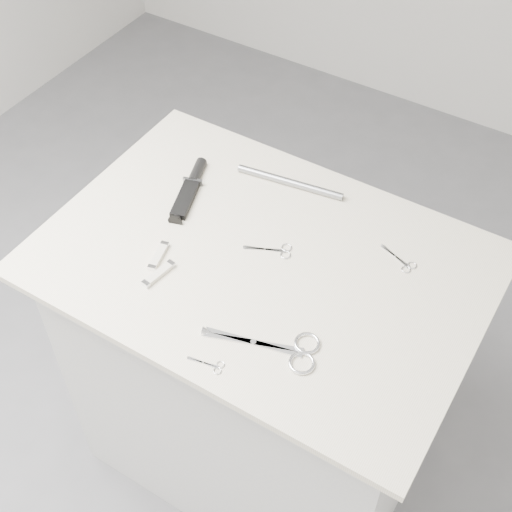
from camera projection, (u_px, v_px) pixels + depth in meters
The scene contains 11 objects.
ground at pixel (260, 450), 2.30m from camera, with size 4.00×4.00×0.01m, color slate.
plinth at pixel (261, 372), 1.96m from camera, with size 0.90×0.60×0.90m, color silver.
display_board at pixel (262, 262), 1.62m from camera, with size 1.00×0.70×0.02m, color beige.
large_shears at pixel (286, 349), 1.44m from camera, with size 0.24×0.13×0.01m.
embroidery_scissors_a at pixel (276, 250), 1.63m from camera, with size 0.11×0.07×0.00m.
embroidery_scissors_b at pixel (402, 262), 1.60m from camera, with size 0.10×0.06×0.00m.
tiny_scissors at pixel (210, 365), 1.42m from camera, with size 0.08×0.03×0.00m.
sheathed_knife at pixel (191, 186), 1.76m from camera, with size 0.09×0.21×0.03m.
pocket_knife_a at pixel (159, 256), 1.61m from camera, with size 0.04×0.09×0.01m.
pocket_knife_b at pixel (159, 274), 1.57m from camera, with size 0.03×0.09×0.01m.
metal_rail at pixel (290, 182), 1.77m from camera, with size 0.02×0.02×0.28m, color gray.
Camera 1 is at (0.55, -0.92, 2.12)m, focal length 50.00 mm.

